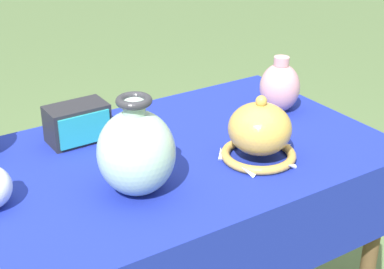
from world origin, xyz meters
TOP-DOWN VIEW (x-y plane):
  - display_table at (0.00, -0.02)m, footprint 1.18×0.67m
  - vase_tall_bulbous at (-0.11, -0.12)m, footprint 0.17×0.17m
  - vase_dome_bell at (0.21, -0.14)m, footprint 0.19×0.20m
  - mosaic_tile_box at (-0.12, 0.19)m, footprint 0.16×0.10m
  - jar_round_rose at (0.45, 0.06)m, footprint 0.12×0.12m

SIDE VIEW (x-z plane):
  - display_table at x=0.00m, z-range 0.30..1.09m
  - mosaic_tile_box at x=-0.12m, z-range 0.78..0.88m
  - vase_dome_bell at x=0.21m, z-range 0.76..0.94m
  - jar_round_rose at x=0.45m, z-range 0.77..0.94m
  - vase_tall_bulbous at x=-0.11m, z-range 0.77..1.00m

